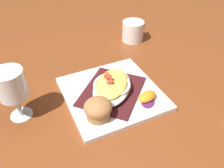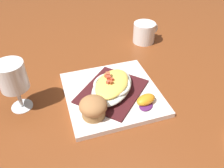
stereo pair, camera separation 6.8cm
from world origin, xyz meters
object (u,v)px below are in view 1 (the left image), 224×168
Objects in this scene: gratin_dish at (112,86)px; orange_garnish at (147,97)px; square_plate at (112,94)px; muffin at (98,109)px; stemmed_glass at (12,87)px; coffee_mug at (133,32)px.

gratin_dish is 0.11m from orange_garnish.
square_plate is at bearing -63.61° from gratin_dish.
square_plate is at bearing 120.27° from orange_garnish.
gratin_dish is at bearing 116.39° from square_plate.
muffin is (-0.09, -0.06, 0.00)m from gratin_dish.
muffin is at bearing -44.47° from stemmed_glass.
orange_garnish is 0.39m from coffee_mug.
orange_garnish is (0.15, -0.04, -0.02)m from muffin.
coffee_mug is (0.29, 0.22, -0.00)m from gratin_dish.
stemmed_glass reaches higher than coffee_mug.
square_plate is 0.03m from gratin_dish.
stemmed_glass reaches higher than muffin.
square_plate is at bearing 31.21° from muffin.
stemmed_glass is (-0.15, 0.15, 0.06)m from muffin.
gratin_dish is at bearing -21.32° from stemmed_glass.
coffee_mug is 0.79× the size of stemmed_glass.
gratin_dish reaches higher than square_plate.
coffee_mug reaches higher than muffin.
coffee_mug reaches higher than square_plate.
muffin is at bearing -148.79° from square_plate.
stemmed_glass is (-0.30, 0.19, 0.08)m from orange_garnish.
stemmed_glass is at bearing 158.68° from gratin_dish.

